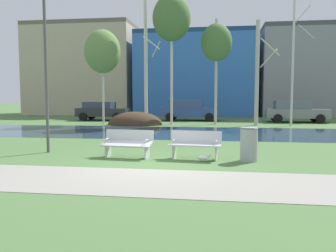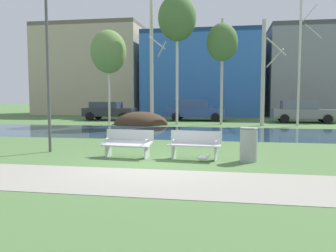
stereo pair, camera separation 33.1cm
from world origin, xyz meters
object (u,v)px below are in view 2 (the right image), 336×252
(seagull, at_px, (203,158))
(parked_hatch_third_grey, at_px, (302,111))
(parked_sedan_second_blue, at_px, (196,110))
(trash_bin, at_px, (249,144))
(bench_left, at_px, (128,143))
(parked_van_nearest_dark, at_px, (109,110))
(streetlamp, at_px, (47,38))
(bench_right, at_px, (195,144))

(seagull, distance_m, parked_hatch_third_grey, 17.57)
(parked_sedan_second_blue, bearing_deg, trash_bin, -79.24)
(trash_bin, distance_m, seagull, 1.41)
(bench_left, height_order, parked_van_nearest_dark, parked_van_nearest_dark)
(bench_left, relative_size, parked_sedan_second_blue, 0.36)
(streetlamp, height_order, parked_sedan_second_blue, streetlamp)
(seagull, xyz_separation_m, parked_hatch_third_grey, (5.92, 16.52, 0.69))
(parked_sedan_second_blue, bearing_deg, streetlamp, -102.19)
(trash_bin, distance_m, streetlamp, 7.59)
(bench_right, distance_m, parked_van_nearest_dark, 18.15)
(seagull, xyz_separation_m, streetlamp, (-5.43, 0.99, 3.80))
(seagull, bearing_deg, parked_hatch_third_grey, 70.28)
(trash_bin, xyz_separation_m, streetlamp, (-6.75, 0.67, 3.40))
(bench_left, xyz_separation_m, trash_bin, (3.76, -0.08, 0.06))
(bench_right, xyz_separation_m, parked_hatch_third_grey, (6.22, 16.12, 0.35))
(parked_van_nearest_dark, relative_size, parked_hatch_third_grey, 0.93)
(parked_hatch_third_grey, bearing_deg, bench_left, -117.43)
(parked_van_nearest_dark, bearing_deg, bench_right, -62.37)
(bench_left, bearing_deg, parked_sedan_second_blue, 88.17)
(streetlamp, relative_size, parked_hatch_third_grey, 1.36)
(bench_right, distance_m, parked_hatch_third_grey, 17.28)
(bench_right, relative_size, trash_bin, 1.61)
(bench_right, xyz_separation_m, streetlamp, (-5.13, 0.58, 3.46))
(bench_left, height_order, parked_sedan_second_blue, parked_sedan_second_blue)
(bench_left, height_order, streetlamp, streetlamp)
(trash_bin, bearing_deg, bench_left, 178.76)
(seagull, relative_size, parked_van_nearest_dark, 0.10)
(bench_right, bearing_deg, streetlamp, 173.50)
(bench_right, relative_size, parked_hatch_third_grey, 0.37)
(parked_van_nearest_dark, bearing_deg, trash_bin, -58.16)
(bench_left, bearing_deg, trash_bin, -1.24)
(bench_right, height_order, parked_sedan_second_blue, parked_sedan_second_blue)
(bench_right, bearing_deg, parked_van_nearest_dark, 117.63)
(streetlamp, bearing_deg, parked_hatch_third_grey, 53.85)
(bench_right, height_order, trash_bin, trash_bin)
(bench_left, bearing_deg, seagull, -9.36)
(parked_van_nearest_dark, distance_m, parked_hatch_third_grey, 14.64)
(bench_left, xyz_separation_m, streetlamp, (-2.98, 0.58, 3.46))
(bench_right, bearing_deg, parked_hatch_third_grey, 68.90)
(bench_left, relative_size, parked_van_nearest_dark, 0.40)
(parked_van_nearest_dark, bearing_deg, streetlamp, -78.03)
(streetlamp, bearing_deg, bench_left, -11.08)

